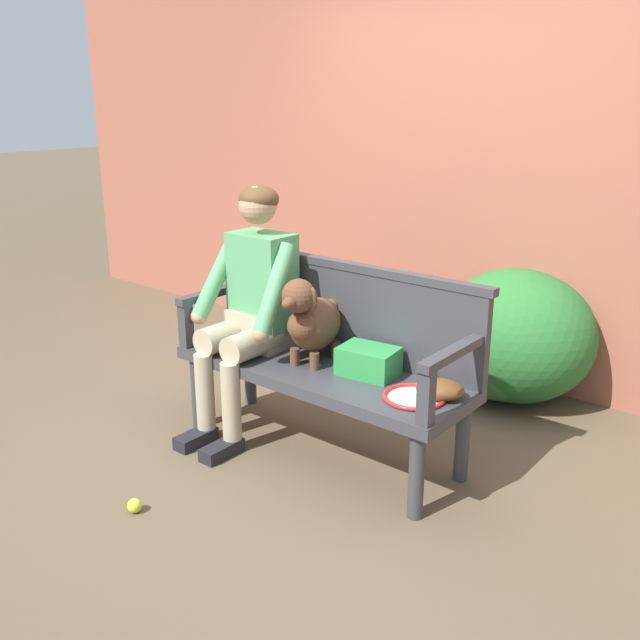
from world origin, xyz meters
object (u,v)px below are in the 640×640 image
object	(u,v)px
dog_on_bench	(311,320)
baseball_glove	(440,389)
garden_bench	(320,378)
person_seated	(251,301)
tennis_racket	(417,395)
sports_bag	(368,361)
tennis_ball	(135,506)

from	to	relation	value
dog_on_bench	baseball_glove	world-z (taller)	dog_on_bench
garden_bench	person_seated	bearing A→B (deg)	-177.65
garden_bench	person_seated	size ratio (longest dim) A/B	1.18
dog_on_bench	baseball_glove	bearing A→B (deg)	2.84
tennis_racket	dog_on_bench	bearing A→B (deg)	178.86
baseball_glove	sports_bag	size ratio (longest dim) A/B	0.79
garden_bench	sports_bag	distance (m)	0.29
person_seated	sports_bag	bearing A→B (deg)	7.39
dog_on_bench	tennis_ball	bearing A→B (deg)	-102.64
person_seated	tennis_ball	bearing A→B (deg)	-79.68
person_seated	sports_bag	xyz separation A→B (m)	(0.70, 0.09, -0.20)
garden_bench	baseball_glove	bearing A→B (deg)	3.78
tennis_racket	tennis_ball	xyz separation A→B (m)	(-0.86, -0.97, -0.45)
garden_bench	tennis_racket	size ratio (longest dim) A/B	2.76
person_seated	tennis_racket	distance (m)	1.06
dog_on_bench	tennis_racket	size ratio (longest dim) A/B	0.83
garden_bench	tennis_ball	bearing A→B (deg)	-106.28
garden_bench	baseball_glove	distance (m)	0.67
person_seated	tennis_ball	world-z (taller)	person_seated
garden_bench	dog_on_bench	xyz separation A→B (m)	(-0.06, 0.01, 0.30)
baseball_glove	sports_bag	xyz separation A→B (m)	(-0.42, 0.03, 0.03)
sports_bag	garden_bench	bearing A→B (deg)	-163.65
dog_on_bench	person_seated	bearing A→B (deg)	-176.14
baseball_glove	tennis_ball	bearing A→B (deg)	-155.34
garden_bench	person_seated	distance (m)	0.56
garden_bench	person_seated	xyz separation A→B (m)	(-0.46, -0.02, 0.33)
sports_bag	tennis_racket	bearing A→B (deg)	-13.33
dog_on_bench	tennis_ball	distance (m)	1.21
person_seated	dog_on_bench	world-z (taller)	person_seated
sports_bag	tennis_ball	bearing A→B (deg)	-116.96
tennis_ball	baseball_glove	bearing A→B (deg)	46.95
person_seated	tennis_racket	size ratio (longest dim) A/B	2.34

